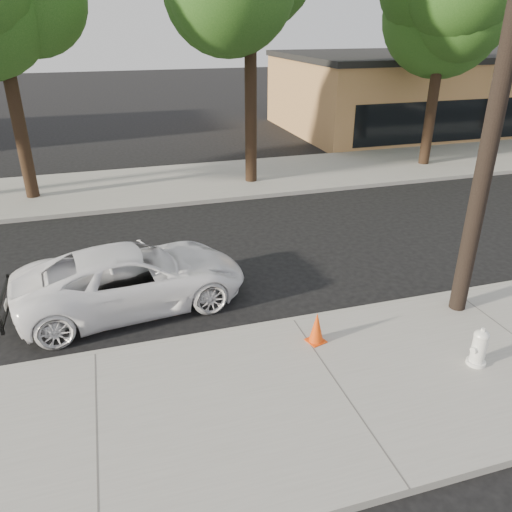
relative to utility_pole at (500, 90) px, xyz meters
name	(u,v)px	position (x,y,z in m)	size (l,w,h in m)	color
ground	(263,280)	(-3.60, 2.70, -4.70)	(120.00, 120.00, 0.00)	black
near_sidewalk	(338,388)	(-3.60, -1.60, -4.62)	(90.00, 4.40, 0.15)	gray
far_sidewalk	(198,182)	(-3.60, 11.20, -4.62)	(90.00, 5.00, 0.15)	gray
curb_near	(293,322)	(-3.60, 0.60, -4.62)	(90.00, 0.12, 0.16)	#9E9B93
building_main	(438,92)	(12.40, 18.70, -2.70)	(18.00, 10.00, 4.00)	tan
utility_pole	(500,90)	(0.00, 0.00, 0.00)	(1.40, 0.34, 9.00)	black
tree_b	(2,9)	(-9.41, 10.76, 1.45)	(4.34, 4.20, 8.45)	black
tree_d	(453,5)	(6.60, 10.65, 1.67)	(4.50, 4.35, 8.75)	black
police_cruiser	(133,278)	(-6.71, 2.42, -4.01)	(2.29, 4.98, 1.38)	white
fire_hydrant	(479,348)	(-0.94, -1.79, -4.20)	(0.38, 0.35, 0.71)	white
traffic_cone	(317,328)	(-3.46, -0.28, -4.24)	(0.41, 0.41, 0.64)	#EE470C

